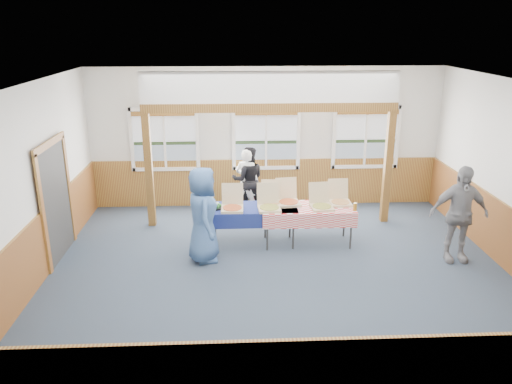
% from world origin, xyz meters
% --- Properties ---
extents(floor, '(8.00, 8.00, 0.00)m').
position_xyz_m(floor, '(0.00, 0.00, 0.00)').
color(floor, '#283141').
rests_on(floor, ground).
extents(ceiling, '(8.00, 8.00, 0.00)m').
position_xyz_m(ceiling, '(0.00, 0.00, 3.20)').
color(ceiling, white).
rests_on(ceiling, wall_back).
extents(wall_back, '(8.00, 0.00, 8.00)m').
position_xyz_m(wall_back, '(0.00, 3.50, 1.60)').
color(wall_back, silver).
rests_on(wall_back, floor).
extents(wall_front, '(8.00, 0.00, 8.00)m').
position_xyz_m(wall_front, '(0.00, -3.50, 1.60)').
color(wall_front, silver).
rests_on(wall_front, floor).
extents(wall_left, '(0.00, 8.00, 8.00)m').
position_xyz_m(wall_left, '(-4.00, 0.00, 1.60)').
color(wall_left, silver).
rests_on(wall_left, floor).
extents(wainscot_back, '(7.98, 0.05, 1.10)m').
position_xyz_m(wainscot_back, '(0.00, 3.48, 0.55)').
color(wainscot_back, brown).
rests_on(wainscot_back, floor).
extents(wainscot_front, '(7.98, 0.05, 1.10)m').
position_xyz_m(wainscot_front, '(0.00, -3.48, 0.55)').
color(wainscot_front, brown).
rests_on(wainscot_front, floor).
extents(wainscot_left, '(0.05, 6.98, 1.10)m').
position_xyz_m(wainscot_left, '(-3.98, 0.00, 0.55)').
color(wainscot_left, brown).
rests_on(wainscot_left, floor).
extents(wainscot_right, '(0.05, 6.98, 1.10)m').
position_xyz_m(wainscot_right, '(3.98, 0.00, 0.55)').
color(wainscot_right, brown).
rests_on(wainscot_right, floor).
extents(cased_opening, '(0.06, 1.30, 2.10)m').
position_xyz_m(cased_opening, '(-3.96, 0.90, 1.05)').
color(cased_opening, '#2D2D2D').
rests_on(cased_opening, wall_left).
extents(window_left, '(1.56, 0.10, 1.46)m').
position_xyz_m(window_left, '(-2.30, 3.46, 1.68)').
color(window_left, white).
rests_on(window_left, wall_back).
extents(window_mid, '(1.56, 0.10, 1.46)m').
position_xyz_m(window_mid, '(0.00, 3.46, 1.68)').
color(window_mid, white).
rests_on(window_mid, wall_back).
extents(window_right, '(1.56, 0.10, 1.46)m').
position_xyz_m(window_right, '(2.30, 3.46, 1.68)').
color(window_right, white).
rests_on(window_right, wall_back).
extents(post_left, '(0.15, 0.15, 2.40)m').
position_xyz_m(post_left, '(-2.50, 2.30, 1.20)').
color(post_left, brown).
rests_on(post_left, floor).
extents(post_right, '(0.15, 0.15, 2.40)m').
position_xyz_m(post_right, '(2.50, 2.30, 1.20)').
color(post_right, brown).
rests_on(post_right, floor).
extents(cross_beam, '(5.15, 0.18, 0.18)m').
position_xyz_m(cross_beam, '(0.00, 2.30, 2.49)').
color(cross_beam, brown).
rests_on(cross_beam, post_left).
extents(table_left, '(1.79, 1.08, 0.76)m').
position_xyz_m(table_left, '(-0.39, 1.24, 0.69)').
color(table_left, '#2D2D2D').
rests_on(table_left, floor).
extents(table_right, '(1.82, 0.91, 0.76)m').
position_xyz_m(table_right, '(0.66, 1.21, 0.70)').
color(table_right, '#2D2D2D').
rests_on(table_right, floor).
extents(pizza_box_a, '(0.42, 0.51, 0.45)m').
position_xyz_m(pizza_box_a, '(-0.79, 1.13, 0.82)').
color(pizza_box_a, tan).
rests_on(pizza_box_a, table_left).
extents(pizza_box_b, '(0.42, 0.50, 0.43)m').
position_xyz_m(pizza_box_b, '(-0.04, 1.40, 0.82)').
color(pizza_box_b, tan).
rests_on(pizza_box_b, table_left).
extents(pizza_box_c, '(0.44, 0.52, 0.45)m').
position_xyz_m(pizza_box_c, '(-0.10, 1.12, 0.83)').
color(pizza_box_c, tan).
rests_on(pizza_box_c, table_right).
extents(pizza_box_d, '(0.47, 0.55, 0.46)m').
position_xyz_m(pizza_box_d, '(0.30, 1.41, 0.83)').
color(pizza_box_d, tan).
rests_on(pizza_box_d, table_right).
extents(pizza_box_e, '(0.45, 0.53, 0.44)m').
position_xyz_m(pizza_box_e, '(0.90, 1.14, 0.82)').
color(pizza_box_e, tan).
rests_on(pizza_box_e, table_right).
extents(pizza_box_f, '(0.42, 0.50, 0.44)m').
position_xyz_m(pizza_box_f, '(1.30, 1.36, 0.82)').
color(pizza_box_f, tan).
rests_on(pizza_box_f, table_right).
extents(veggie_tray, '(0.37, 0.37, 0.09)m').
position_xyz_m(veggie_tray, '(-1.14, 1.24, 0.79)').
color(veggie_tray, black).
rests_on(veggie_tray, table_left).
extents(drink_glass, '(0.07, 0.07, 0.15)m').
position_xyz_m(drink_glass, '(1.51, 0.96, 0.83)').
color(drink_glass, '#976419').
rests_on(drink_glass, table_right).
extents(woman_white, '(0.64, 0.54, 1.48)m').
position_xyz_m(woman_white, '(-0.45, 2.97, 0.74)').
color(woman_white, white).
rests_on(woman_white, floor).
extents(woman_black, '(0.74, 0.59, 1.51)m').
position_xyz_m(woman_black, '(-0.43, 3.03, 0.75)').
color(woman_black, black).
rests_on(woman_black, floor).
extents(man_blue, '(0.68, 0.93, 1.74)m').
position_xyz_m(man_blue, '(-1.31, 0.59, 0.87)').
color(man_blue, '#3B5E93').
rests_on(man_blue, floor).
extents(person_grey, '(1.06, 0.48, 1.77)m').
position_xyz_m(person_grey, '(3.22, 0.37, 0.89)').
color(person_grey, gray).
rests_on(person_grey, floor).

